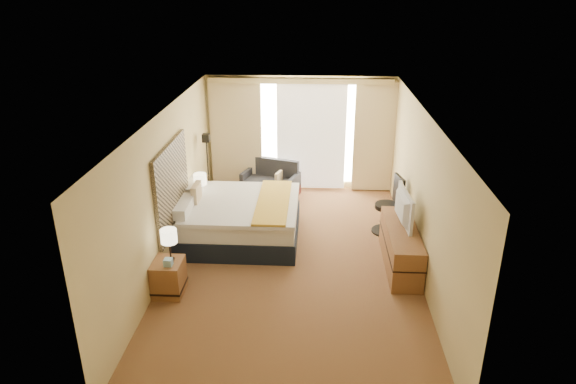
# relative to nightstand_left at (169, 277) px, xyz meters

# --- Properties ---
(floor) EXTENTS (4.20, 7.00, 0.02)m
(floor) POSITION_rel_nightstand_left_xyz_m (1.87, 1.05, -0.28)
(floor) COLOR #511B17
(floor) RESTS_ON ground
(ceiling) EXTENTS (4.20, 7.00, 0.02)m
(ceiling) POSITION_rel_nightstand_left_xyz_m (1.87, 1.05, 2.33)
(ceiling) COLOR white
(ceiling) RESTS_ON wall_back
(wall_back) EXTENTS (4.20, 0.02, 2.60)m
(wall_back) POSITION_rel_nightstand_left_xyz_m (1.87, 4.55, 1.02)
(wall_back) COLOR tan
(wall_back) RESTS_ON ground
(wall_front) EXTENTS (4.20, 0.02, 2.60)m
(wall_front) POSITION_rel_nightstand_left_xyz_m (1.87, -2.45, 1.02)
(wall_front) COLOR tan
(wall_front) RESTS_ON ground
(wall_left) EXTENTS (0.02, 7.00, 2.60)m
(wall_left) POSITION_rel_nightstand_left_xyz_m (-0.23, 1.05, 1.02)
(wall_left) COLOR tan
(wall_left) RESTS_ON ground
(wall_right) EXTENTS (0.02, 7.00, 2.60)m
(wall_right) POSITION_rel_nightstand_left_xyz_m (3.97, 1.05, 1.02)
(wall_right) COLOR tan
(wall_right) RESTS_ON ground
(headboard) EXTENTS (0.06, 1.85, 1.50)m
(headboard) POSITION_rel_nightstand_left_xyz_m (-0.19, 1.25, 1.01)
(headboard) COLOR black
(headboard) RESTS_ON wall_left
(nightstand_left) EXTENTS (0.45, 0.52, 0.55)m
(nightstand_left) POSITION_rel_nightstand_left_xyz_m (0.00, 0.00, 0.00)
(nightstand_left) COLOR brown
(nightstand_left) RESTS_ON floor
(nightstand_right) EXTENTS (0.45, 0.52, 0.55)m
(nightstand_right) POSITION_rel_nightstand_left_xyz_m (0.00, 2.50, 0.00)
(nightstand_right) COLOR brown
(nightstand_right) RESTS_ON floor
(media_dresser) EXTENTS (0.50, 1.80, 0.70)m
(media_dresser) POSITION_rel_nightstand_left_xyz_m (3.70, 1.05, 0.07)
(media_dresser) COLOR brown
(media_dresser) RESTS_ON floor
(window) EXTENTS (2.30, 0.02, 2.30)m
(window) POSITION_rel_nightstand_left_xyz_m (2.12, 4.52, 1.04)
(window) COLOR white
(window) RESTS_ON wall_back
(curtains) EXTENTS (4.12, 0.19, 2.56)m
(curtains) POSITION_rel_nightstand_left_xyz_m (1.87, 4.44, 1.13)
(curtains) COLOR beige
(curtains) RESTS_ON floor
(bed) EXTENTS (2.21, 2.02, 1.07)m
(bed) POSITION_rel_nightstand_left_xyz_m (0.81, 1.90, 0.12)
(bed) COLOR black
(bed) RESTS_ON floor
(loveseat) EXTENTS (1.38, 1.01, 0.77)m
(loveseat) POSITION_rel_nightstand_left_xyz_m (1.24, 4.08, -0.02)
(loveseat) COLOR #4E1A16
(loveseat) RESTS_ON floor
(floor_lamp) EXTENTS (0.20, 0.20, 1.60)m
(floor_lamp) POSITION_rel_nightstand_left_xyz_m (-0.03, 3.35, 0.86)
(floor_lamp) COLOR black
(floor_lamp) RESTS_ON floor
(desk_chair) EXTENTS (0.55, 0.55, 1.13)m
(desk_chair) POSITION_rel_nightstand_left_xyz_m (3.68, 2.32, 0.23)
(desk_chair) COLOR black
(desk_chair) RESTS_ON floor
(lamp_left) EXTENTS (0.25, 0.25, 0.53)m
(lamp_left) POSITION_rel_nightstand_left_xyz_m (0.05, 0.05, 0.68)
(lamp_left) COLOR black
(lamp_left) RESTS_ON nightstand_left
(lamp_right) EXTENTS (0.25, 0.25, 0.53)m
(lamp_right) POSITION_rel_nightstand_left_xyz_m (0.01, 2.42, 0.68)
(lamp_right) COLOR black
(lamp_right) RESTS_ON nightstand_right
(tissue_box) EXTENTS (0.12, 0.12, 0.11)m
(tissue_box) POSITION_rel_nightstand_left_xyz_m (0.05, -0.10, 0.33)
(tissue_box) COLOR #7BA5BE
(tissue_box) RESTS_ON nightstand_left
(telephone) EXTENTS (0.19, 0.16, 0.06)m
(telephone) POSITION_rel_nightstand_left_xyz_m (0.01, 2.59, 0.31)
(telephone) COLOR black
(telephone) RESTS_ON nightstand_right
(television) EXTENTS (0.20, 1.02, 0.58)m
(television) POSITION_rel_nightstand_left_xyz_m (3.65, 1.26, 0.72)
(television) COLOR black
(television) RESTS_ON media_dresser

